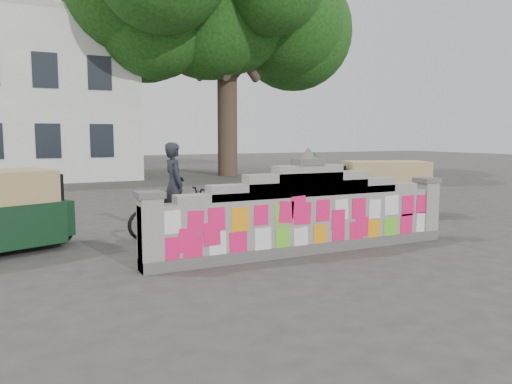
# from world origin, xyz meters

# --- Properties ---
(ground) EXTENTS (100.00, 100.00, 0.00)m
(ground) POSITION_xyz_m (0.00, 0.00, 0.00)
(ground) COLOR #383533
(ground) RESTS_ON ground
(parapet_wall) EXTENTS (6.48, 0.44, 2.01)m
(parapet_wall) POSITION_xyz_m (-0.00, -0.01, 0.75)
(parapet_wall) COLOR #4C4C49
(parapet_wall) RESTS_ON ground
(shade_tree) EXTENTS (12.00, 10.00, 12.00)m
(shade_tree) POSITION_xyz_m (6.00, 18.00, 8.94)
(shade_tree) COLOR #38281E
(shade_tree) RESTS_ON ground
(cyclist_bike) EXTENTS (2.08, 0.76, 1.09)m
(cyclist_bike) POSITION_xyz_m (-1.85, 2.47, 0.54)
(cyclist_bike) COLOR black
(cyclist_bike) RESTS_ON ground
(cyclist_rider) EXTENTS (0.45, 0.68, 1.84)m
(cyclist_rider) POSITION_xyz_m (-1.85, 2.47, 0.92)
(cyclist_rider) COLOR black
(cyclist_rider) RESTS_ON ground
(pedestrian) EXTENTS (0.93, 1.05, 1.82)m
(pedestrian) POSITION_xyz_m (1.83, 2.79, 0.91)
(pedestrian) COLOR green
(pedestrian) RESTS_ON ground
(rickshaw_right) EXTENTS (2.84, 2.10, 1.53)m
(rickshaw_right) POSITION_xyz_m (4.21, 2.81, 0.79)
(rickshaw_right) COLOR #10321A
(rickshaw_right) RESTS_ON ground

